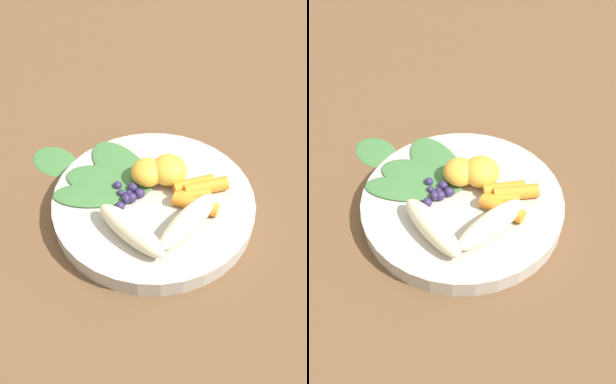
% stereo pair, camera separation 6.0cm
% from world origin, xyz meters
% --- Properties ---
extents(ground_plane, '(2.40, 2.40, 0.00)m').
position_xyz_m(ground_plane, '(0.00, 0.00, 0.00)').
color(ground_plane, brown).
extents(bowl, '(0.28, 0.28, 0.03)m').
position_xyz_m(bowl, '(0.00, 0.00, 0.01)').
color(bowl, '#B2AD9E').
rests_on(bowl, ground_plane).
extents(banana_peeled_left, '(0.11, 0.09, 0.03)m').
position_xyz_m(banana_peeled_left, '(0.03, -0.06, 0.04)').
color(banana_peeled_left, beige).
rests_on(banana_peeled_left, bowl).
extents(banana_peeled_right, '(0.08, 0.11, 0.03)m').
position_xyz_m(banana_peeled_right, '(-0.04, -0.06, 0.04)').
color(banana_peeled_right, beige).
rests_on(banana_peeled_right, bowl).
extents(orange_segment_near, '(0.05, 0.05, 0.03)m').
position_xyz_m(orange_segment_near, '(-0.00, 0.03, 0.04)').
color(orange_segment_near, '#F4A833').
rests_on(orange_segment_near, bowl).
extents(orange_segment_far, '(0.05, 0.05, 0.04)m').
position_xyz_m(orange_segment_far, '(0.03, 0.03, 0.05)').
color(orange_segment_far, '#F4A833').
rests_on(orange_segment_far, bowl).
extents(carrot_front, '(0.06, 0.05, 0.02)m').
position_xyz_m(carrot_front, '(0.05, -0.03, 0.04)').
color(carrot_front, orange).
rests_on(carrot_front, bowl).
extents(carrot_mid_left, '(0.05, 0.02, 0.02)m').
position_xyz_m(carrot_mid_left, '(0.05, -0.02, 0.03)').
color(carrot_mid_left, orange).
rests_on(carrot_mid_left, bowl).
extents(carrot_mid_right, '(0.06, 0.02, 0.02)m').
position_xyz_m(carrot_mid_right, '(0.07, -0.01, 0.04)').
color(carrot_mid_right, orange).
rests_on(carrot_mid_right, bowl).
extents(carrot_rear, '(0.06, 0.02, 0.02)m').
position_xyz_m(carrot_rear, '(0.06, 0.00, 0.04)').
color(carrot_rear, orange).
rests_on(carrot_rear, bowl).
extents(blueberry_pile, '(0.05, 0.05, 0.01)m').
position_xyz_m(blueberry_pile, '(-0.03, 0.01, 0.03)').
color(blueberry_pile, '#2D234C').
rests_on(blueberry_pile, bowl).
extents(coconut_shred_patch, '(0.04, 0.04, 0.00)m').
position_xyz_m(coconut_shred_patch, '(-0.05, 0.04, 0.03)').
color(coconut_shred_patch, white).
rests_on(coconut_shred_patch, bowl).
extents(kale_leaf_left, '(0.11, 0.14, 0.00)m').
position_xyz_m(kale_leaf_left, '(-0.03, 0.07, 0.03)').
color(kale_leaf_left, '#3D7038').
rests_on(kale_leaf_left, bowl).
extents(kale_leaf_right, '(0.13, 0.10, 0.00)m').
position_xyz_m(kale_leaf_right, '(-0.06, 0.05, 0.03)').
color(kale_leaf_right, '#3D7038').
rests_on(kale_leaf_right, bowl).
extents(kale_leaf_rear, '(0.11, 0.07, 0.00)m').
position_xyz_m(kale_leaf_rear, '(-0.08, 0.02, 0.03)').
color(kale_leaf_rear, '#3D7038').
rests_on(kale_leaf_rear, bowl).
extents(kale_leaf_stray, '(0.09, 0.10, 0.01)m').
position_xyz_m(kale_leaf_stray, '(-0.12, 0.14, 0.00)').
color(kale_leaf_stray, '#3D7038').
rests_on(kale_leaf_stray, ground_plane).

